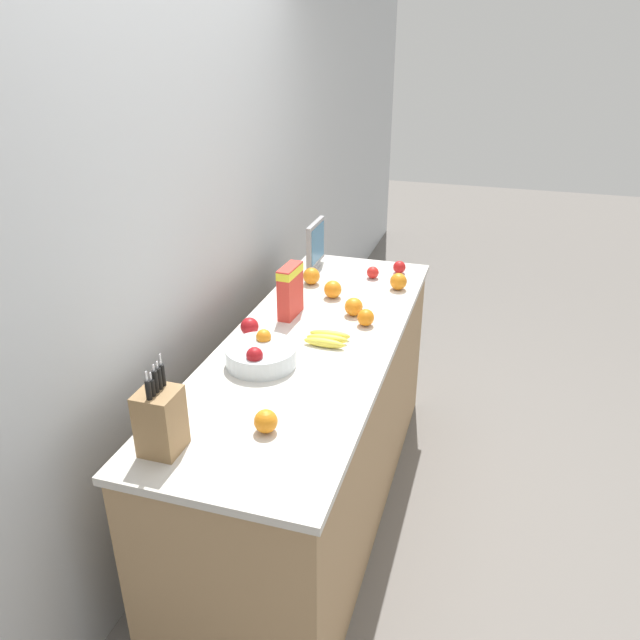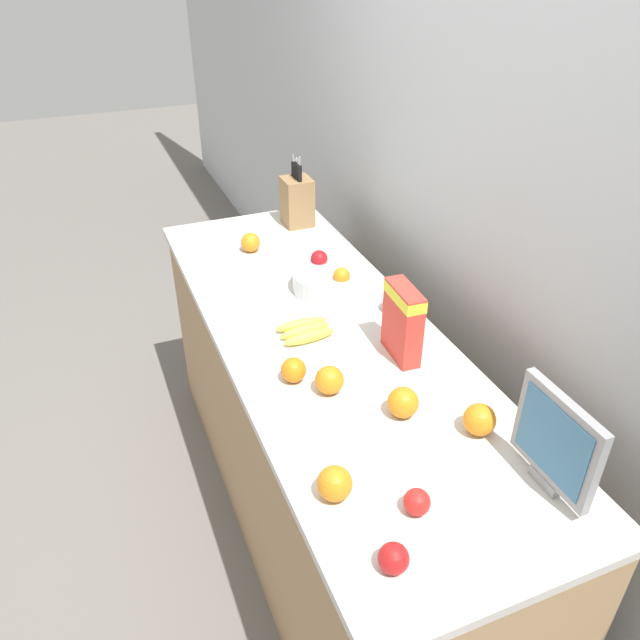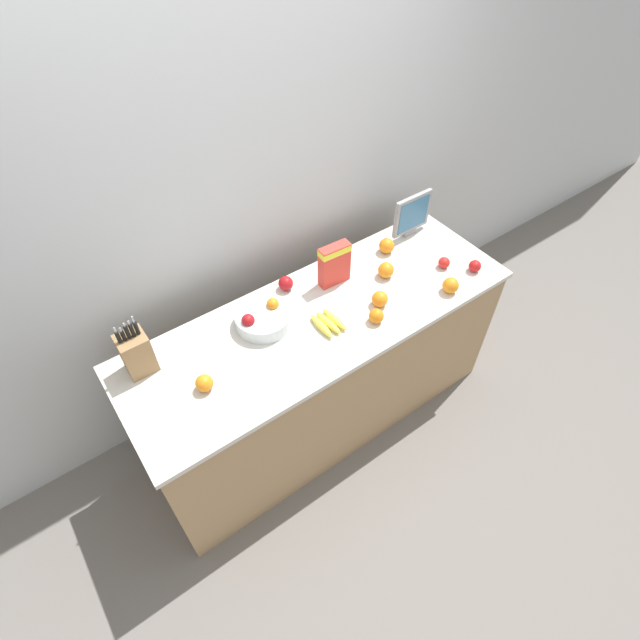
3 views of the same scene
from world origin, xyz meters
name	(u,v)px [view 3 (image 3 of 3)]	position (x,y,z in m)	size (l,w,h in m)	color
ground_plane	(321,413)	(0.00, 0.00, 0.00)	(14.00, 14.00, 0.00)	slate
wall_back	(256,198)	(0.00, 0.57, 1.30)	(9.00, 0.06, 2.60)	silver
counter	(321,370)	(0.00, 0.00, 0.46)	(2.09, 0.71, 0.91)	tan
knife_block	(136,353)	(-0.86, 0.22, 1.02)	(0.13, 0.12, 0.32)	#937047
small_monitor	(412,214)	(0.81, 0.23, 1.05)	(0.26, 0.03, 0.26)	gray
cereal_box	(334,263)	(0.20, 0.17, 1.05)	(0.17, 0.07, 0.24)	red
fruit_bowl	(263,318)	(-0.26, 0.13, 0.96)	(0.28, 0.28, 0.12)	silver
banana_bunch	(328,323)	(-0.01, -0.07, 0.93)	(0.12, 0.18, 0.04)	yellow
apple_by_knife_block	(444,263)	(0.77, -0.09, 0.95)	(0.06, 0.06, 0.06)	red
apple_rear	(286,283)	(-0.04, 0.27, 0.95)	(0.08, 0.08, 0.08)	#A31419
apple_leftmost	(475,266)	(0.88, -0.21, 0.95)	(0.07, 0.07, 0.07)	red
orange_mid_right	(380,299)	(0.29, -0.11, 0.96)	(0.08, 0.08, 0.08)	orange
orange_front_center	(376,316)	(0.20, -0.19, 0.95)	(0.08, 0.08, 0.08)	orange
orange_near_bowl	(387,246)	(0.60, 0.19, 0.96)	(0.09, 0.09, 0.09)	orange
orange_back_center	(204,383)	(-0.68, -0.06, 0.95)	(0.08, 0.08, 0.08)	orange
orange_front_left	(386,270)	(0.46, 0.04, 0.96)	(0.09, 0.09, 0.09)	orange
orange_front_right	(451,285)	(0.65, -0.25, 0.96)	(0.09, 0.09, 0.09)	orange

